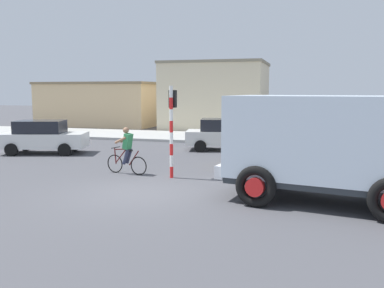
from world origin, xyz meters
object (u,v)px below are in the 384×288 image
(truck_foreground, at_px, (327,142))
(car_white_mid, at_px, (225,134))
(car_red_near, at_px, (286,147))
(car_far_side, at_px, (43,137))
(cyclist, at_px, (127,151))
(traffic_light_pole, at_px, (172,119))

(truck_foreground, height_order, car_white_mid, truck_foreground)
(car_red_near, distance_m, car_far_side, 11.57)
(car_red_near, distance_m, car_white_mid, 5.25)
(cyclist, height_order, traffic_light_pole, traffic_light_pole)
(truck_foreground, distance_m, car_white_mid, 10.15)
(traffic_light_pole, xyz_separation_m, car_red_near, (3.74, 2.96, -1.25))
(car_red_near, xyz_separation_m, car_white_mid, (-3.30, 4.09, 0.00))
(car_white_mid, bearing_deg, car_far_side, -156.98)
(car_red_near, bearing_deg, cyclist, -152.60)
(traffic_light_pole, distance_m, car_white_mid, 7.18)
(cyclist, distance_m, traffic_light_pole, 2.15)
(truck_foreground, relative_size, car_white_mid, 1.35)
(car_red_near, bearing_deg, car_white_mid, 128.85)
(truck_foreground, height_order, car_red_near, truck_foreground)
(truck_foreground, bearing_deg, cyclist, 163.45)
(car_red_near, bearing_deg, truck_foreground, -74.88)
(traffic_light_pole, distance_m, car_far_side, 8.67)
(cyclist, distance_m, car_white_mid, 7.31)
(car_far_side, bearing_deg, truck_foreground, -23.07)
(truck_foreground, height_order, traffic_light_pole, traffic_light_pole)
(cyclist, bearing_deg, traffic_light_pole, -3.03)
(car_far_side, bearing_deg, cyclist, -29.78)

